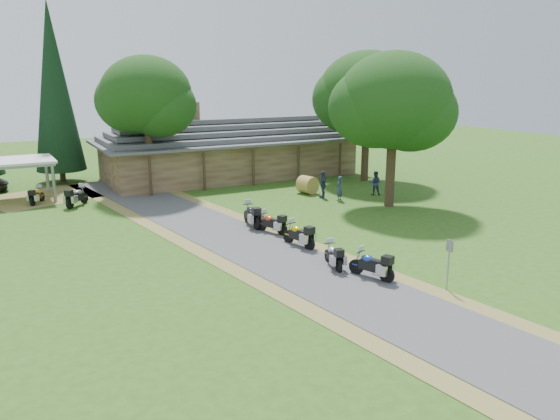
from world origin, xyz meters
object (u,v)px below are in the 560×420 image
motorcycle_row_d (272,222)px  motorcycle_carport_a (37,195)px  motorcycle_row_b (333,254)px  motorcycle_row_c (299,234)px  motorcycle_row_e (252,214)px  motorcycle_carport_b (77,196)px  hay_bale (308,185)px  lodge (230,147)px  carport (4,181)px  motorcycle_row_a (371,264)px

motorcycle_row_d → motorcycle_carport_a: motorcycle_row_d is taller
motorcycle_row_b → motorcycle_row_d: (0.08, 6.08, 0.02)m
motorcycle_row_c → motorcycle_row_e: size_ratio=0.93×
motorcycle_row_c → motorcycle_carport_a: (-10.60, 16.28, -0.07)m
motorcycle_carport_b → hay_bale: size_ratio=1.58×
motorcycle_row_b → motorcycle_carport_b: bearing=38.3°
motorcycle_row_c → hay_bale: 12.60m
lodge → motorcycle_carport_a: (-15.30, -3.26, -1.86)m
motorcycle_row_d → carport: bearing=14.9°
carport → hay_bale: bearing=-22.2°
motorcycle_row_c → motorcycle_row_e: motorcycle_row_e is taller
motorcycle_row_b → motorcycle_carport_b: 19.47m
motorcycle_row_d → motorcycle_carport_b: (-8.26, 11.58, 0.07)m
motorcycle_row_a → motorcycle_row_b: size_ratio=1.09×
hay_bale → motorcycle_row_e: bearing=-140.3°
lodge → hay_bale: lodge is taller
motorcycle_row_b → motorcycle_carport_b: size_ratio=0.87×
motorcycle_row_d → motorcycle_row_a: bearing=160.0°
motorcycle_row_c → motorcycle_row_d: motorcycle_row_c is taller
motorcycle_row_a → carport: bearing=8.5°
carport → motorcycle_row_a: bearing=-62.1°
lodge → motorcycle_row_c: 20.18m
motorcycle_row_e → hay_bale: motorcycle_row_e is taller
motorcycle_row_a → lodge: bearing=-30.2°
motorcycle_carport_a → motorcycle_row_d: bearing=-113.3°
motorcycle_row_b → motorcycle_row_d: size_ratio=0.96×
motorcycle_row_d → hay_bale: (6.97, 7.84, 0.02)m
motorcycle_row_e → motorcycle_carport_a: 15.56m
carport → hay_bale: (19.28, -7.44, -0.76)m
lodge → motorcycle_carport_b: lodge is taller
motorcycle_carport_a → motorcycle_row_b: bearing=-123.1°
motorcycle_row_b → motorcycle_carport_a: (-10.42, 19.64, -0.00)m
motorcycle_row_e → carport: bearing=47.7°
hay_bale → motorcycle_carport_a: bearing=161.9°
lodge → carport: bearing=-174.9°
carport → motorcycle_row_c: carport is taller
motorcycle_row_b → motorcycle_row_e: motorcycle_row_e is taller
motorcycle_row_e → motorcycle_carport_b: size_ratio=1.04×
motorcycle_row_b → hay_bale: 15.61m
motorcycle_row_a → motorcycle_row_b: motorcycle_row_a is taller
motorcycle_row_a → motorcycle_row_d: 8.00m
motorcycle_row_d → motorcycle_row_c: bearing=158.1°
motorcycle_row_b → motorcycle_carport_a: size_ratio=1.00×
motorcycle_carport_b → motorcycle_row_e: bearing=-98.8°
motorcycle_carport_a → motorcycle_carport_b: bearing=-102.5°
motorcycle_row_b → motorcycle_row_e: size_ratio=0.84×
motorcycle_row_b → motorcycle_carport_b: motorcycle_carport_b is taller
motorcycle_row_a → motorcycle_carport_a: size_ratio=1.10×
motorcycle_row_c → motorcycle_carport_b: size_ratio=0.97×
motorcycle_carport_b → hay_bale: motorcycle_carport_b is taller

